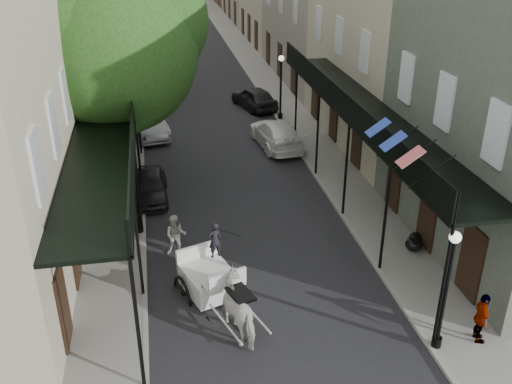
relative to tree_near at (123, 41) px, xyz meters
name	(u,v)px	position (x,y,z in m)	size (l,w,h in m)	color
ground	(278,321)	(4.20, -10.18, -6.49)	(140.00, 140.00, 0.00)	gray
road	(208,114)	(4.20, 9.82, -6.48)	(8.00, 90.00, 0.01)	black
sidewalk_left	(124,118)	(-0.80, 9.82, -6.43)	(2.20, 90.00, 0.12)	gray
sidewalk_right	(287,108)	(9.20, 9.82, -6.43)	(2.20, 90.00, 0.12)	gray
building_row_left	(67,4)	(-4.40, 19.82, -1.24)	(5.00, 80.00, 10.50)	#B3AC8F
gallery_left	(111,127)	(-0.59, -3.20, -2.44)	(2.20, 18.05, 4.88)	black
gallery_right	(361,112)	(8.99, -3.20, -2.44)	(2.20, 18.05, 4.88)	black
tree_near	(123,41)	(0.00, 0.00, 0.00)	(7.31, 6.80, 9.63)	#382619
tree_far	(128,6)	(-0.05, 14.00, -0.65)	(6.45, 6.00, 8.61)	#382619
lamppost_right_near	(446,290)	(8.30, -12.18, -4.44)	(0.32, 0.32, 3.71)	black
lamppost_left	(135,186)	(0.10, -4.18, -4.44)	(0.32, 0.32, 3.71)	black
lamppost_right_far	(281,86)	(8.30, 7.82, -4.44)	(0.32, 0.32, 3.71)	black
horse	(242,308)	(3.06, -10.45, -5.63)	(0.92, 2.02, 1.71)	silver
carriage	(203,257)	(2.19, -7.93, -5.38)	(2.29, 2.84, 2.85)	black
pedestrian_walking	(176,235)	(1.42, -5.83, -5.71)	(0.75, 0.59, 1.55)	#B8BAAF
pedestrian_sidewalk_left	(123,139)	(-0.63, 3.64, -5.51)	(1.11, 0.64, 1.72)	gray
pedestrian_sidewalk_right	(481,318)	(9.55, -12.18, -5.58)	(0.92, 0.38, 1.58)	gray
car_left_near	(151,186)	(0.60, -1.18, -5.89)	(1.40, 3.49, 1.19)	black
car_left_mid	(148,122)	(0.60, 6.72, -5.76)	(1.54, 4.42, 1.46)	#AAABB0
car_left_far	(158,58)	(1.60, 22.53, -5.85)	(2.10, 4.56, 1.27)	black
car_right_near	(276,134)	(7.17, 3.82, -5.80)	(1.93, 4.75, 1.38)	white
car_right_far	(254,97)	(7.21, 10.40, -5.80)	(1.62, 4.02, 1.37)	black
trash_bags	(415,242)	(9.91, -7.17, -6.13)	(0.87, 1.02, 0.51)	black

